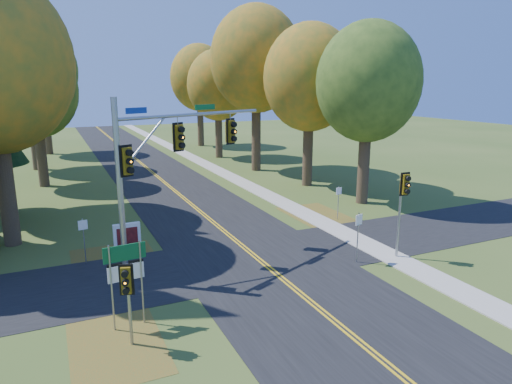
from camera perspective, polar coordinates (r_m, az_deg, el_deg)
name	(u,v)px	position (r m, az deg, el deg)	size (l,w,h in m)	color
ground	(275,273)	(21.36, 2.36, -10.06)	(160.00, 160.00, 0.00)	#354C1B
road_main	(275,273)	(21.36, 2.36, -10.04)	(8.00, 160.00, 0.02)	black
road_cross	(257,258)	(23.02, 0.10, -8.24)	(60.00, 6.00, 0.02)	black
centerline_left	(273,273)	(21.31, 2.12, -10.05)	(0.10, 160.00, 0.01)	gold
centerline_right	(277,272)	(21.39, 2.61, -9.95)	(0.10, 160.00, 0.01)	gold
sidewalk_east	(382,252)	(24.59, 15.48, -7.26)	(1.60, 160.00, 0.06)	#9E998E
leaf_patch_w_near	(117,265)	(23.20, -17.00, -8.69)	(4.00, 6.00, 0.00)	brown
leaf_patch_e	(328,220)	(29.47, 8.94, -3.50)	(3.50, 8.00, 0.00)	brown
leaf_patch_w_far	(116,343)	(16.83, -17.10, -17.58)	(3.00, 5.00, 0.00)	brown
tree_e_a	(368,83)	(33.26, 13.86, 13.10)	(7.20, 7.20, 12.73)	#38281C
tree_e_b	(310,78)	(38.54, 6.76, 13.93)	(7.60, 7.60, 13.33)	#38281C
tree_w_c	(35,90)	(41.93, -25.88, 11.36)	(6.80, 6.80, 11.91)	#38281C
tree_e_c	(257,60)	(45.27, 0.07, 16.17)	(8.80, 8.80, 15.79)	#38281C
tree_w_d	(28,70)	(50.67, -26.64, 13.50)	(8.20, 8.20, 14.56)	#38281C
tree_e_d	(218,86)	(53.50, -4.75, 13.11)	(7.00, 7.00, 12.32)	#38281C
tree_w_e	(41,70)	(61.56, -25.24, 13.66)	(8.40, 8.40, 14.97)	#38281C
tree_e_e	(200,78)	(64.03, -7.07, 13.96)	(7.80, 7.80, 13.74)	#38281C
traffic_mast	(162,160)	(20.97, -11.71, 3.89)	(8.11, 3.96, 7.99)	#95989D
east_signal_pole	(404,194)	(23.09, 17.96, -0.21)	(0.51, 0.59, 4.39)	gray
ped_signal_pole	(127,286)	(15.46, -15.83, -11.25)	(0.45, 0.54, 2.95)	gray
route_sign_cluster	(126,268)	(16.76, -15.98, -9.13)	(1.47, 0.20, 3.17)	gray
info_kiosk	(127,241)	(23.58, -15.78, -5.91)	(1.31, 0.23, 1.81)	white
reg_sign_e_north	(339,197)	(29.40, 10.28, -0.61)	(0.41, 0.07, 2.17)	gray
reg_sign_e_south	(358,229)	(22.46, 12.67, -4.50)	(0.47, 0.17, 2.52)	gray
reg_sign_w	(84,233)	(23.35, -20.76, -4.82)	(0.43, 0.10, 2.26)	gray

